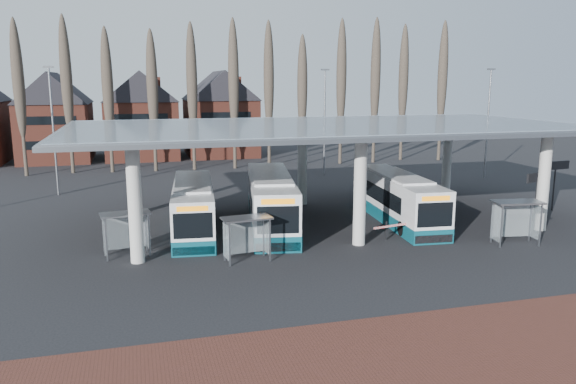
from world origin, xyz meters
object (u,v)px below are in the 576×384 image
object	(u,v)px
bus_1	(271,201)
shelter_2	(516,212)
shelter_1	(246,229)
bus_0	(193,207)
bus_2	(397,199)
shelter_0	(126,224)

from	to	relation	value
bus_1	shelter_2	size ratio (longest dim) A/B	4.30
shelter_1	bus_0	bearing A→B (deg)	99.61
bus_2	shelter_1	bearing A→B (deg)	-148.49
bus_1	bus_2	world-z (taller)	bus_1
shelter_1	shelter_2	world-z (taller)	shelter_2
bus_1	bus_2	xyz separation A→B (m)	(8.26, -1.01, -0.10)
bus_0	shelter_2	world-z (taller)	bus_0
bus_2	shelter_0	world-z (taller)	bus_2
bus_0	shelter_1	xyz separation A→B (m)	(1.96, -6.73, 0.25)
shelter_2	bus_2	bearing A→B (deg)	129.61
bus_1	shelter_1	bearing A→B (deg)	-103.65
bus_1	bus_2	bearing A→B (deg)	2.99
shelter_2	bus_0	bearing A→B (deg)	164.18
shelter_0	bus_0	bearing A→B (deg)	38.76
shelter_0	shelter_1	bearing A→B (deg)	-31.29
bus_0	shelter_1	distance (m)	7.02
bus_2	shelter_0	distance (m)	17.33
shelter_0	bus_2	bearing A→B (deg)	1.82
bus_0	shelter_1	world-z (taller)	bus_0
bus_2	shelter_0	size ratio (longest dim) A/B	4.26
shelter_1	bus_2	bearing A→B (deg)	19.95
bus_2	shelter_1	distance (m)	12.47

